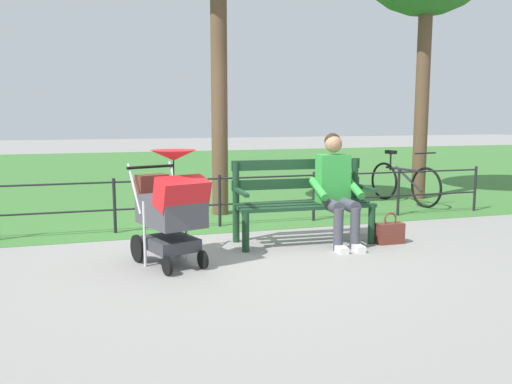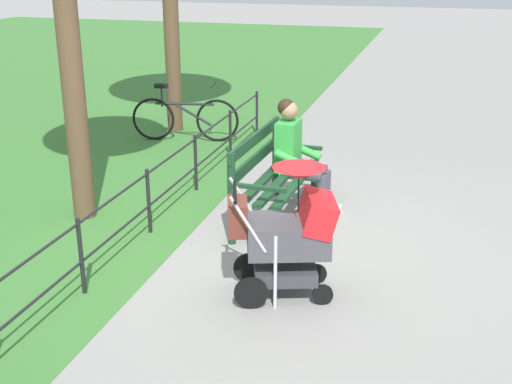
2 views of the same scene
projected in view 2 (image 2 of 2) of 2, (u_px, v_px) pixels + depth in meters
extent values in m
plane|color=gray|center=(262.00, 246.00, 6.64)|extent=(60.00, 60.00, 0.00)
cube|color=#193D23|center=(264.00, 179.00, 7.19)|extent=(1.60, 0.17, 0.04)
cube|color=#193D23|center=(280.00, 181.00, 7.14)|extent=(1.60, 0.17, 0.04)
cube|color=#193D23|center=(296.00, 183.00, 7.08)|extent=(1.60, 0.17, 0.04)
cube|color=#193D23|center=(256.00, 159.00, 7.14)|extent=(1.60, 0.11, 0.12)
cube|color=#193D23|center=(256.00, 139.00, 7.07)|extent=(1.60, 0.11, 0.12)
cylinder|color=#193D23|center=(314.00, 181.00, 7.82)|extent=(0.08, 0.08, 0.45)
cylinder|color=#193D23|center=(276.00, 157.00, 7.88)|extent=(0.08, 0.08, 0.95)
cube|color=#193D23|center=(299.00, 146.00, 7.74)|extent=(0.07, 0.56, 0.04)
cylinder|color=#193D23|center=(278.00, 229.00, 6.49)|extent=(0.08, 0.08, 0.45)
cylinder|color=#193D23|center=(232.00, 199.00, 6.54)|extent=(0.08, 0.08, 0.95)
cube|color=#193D23|center=(258.00, 188.00, 6.41)|extent=(0.07, 0.56, 0.04)
cylinder|color=#42424C|center=(309.00, 169.00, 7.47)|extent=(0.16, 0.41, 0.14)
cylinder|color=#42424C|center=(304.00, 174.00, 7.29)|extent=(0.16, 0.41, 0.14)
cylinder|color=#42424C|center=(326.00, 190.00, 7.49)|extent=(0.11, 0.11, 0.47)
cylinder|color=#42424C|center=(321.00, 196.00, 7.31)|extent=(0.11, 0.11, 0.47)
cube|color=silver|center=(332.00, 208.00, 7.53)|extent=(0.11, 0.22, 0.07)
cube|color=silver|center=(328.00, 214.00, 7.36)|extent=(0.11, 0.22, 0.07)
cube|color=green|center=(288.00, 146.00, 7.35)|extent=(0.37, 0.24, 0.56)
cylinder|color=green|center=(303.00, 150.00, 7.54)|extent=(0.11, 0.43, 0.23)
cylinder|color=green|center=(293.00, 161.00, 7.15)|extent=(0.11, 0.43, 0.23)
sphere|color=#A37556|center=(289.00, 110.00, 7.21)|extent=(0.20, 0.20, 0.20)
sphere|color=black|center=(286.00, 107.00, 7.21)|extent=(0.19, 0.19, 0.19)
cylinder|color=black|center=(249.00, 268.00, 5.88)|extent=(0.12, 0.28, 0.28)
cylinder|color=black|center=(251.00, 293.00, 5.45)|extent=(0.12, 0.28, 0.28)
cylinder|color=black|center=(317.00, 274.00, 5.88)|extent=(0.09, 0.18, 0.18)
cylinder|color=black|center=(322.00, 295.00, 5.53)|extent=(0.09, 0.18, 0.18)
cube|color=#38383D|center=(285.00, 271.00, 5.65)|extent=(0.56, 0.63, 0.12)
cylinder|color=silver|center=(272.00, 249.00, 5.82)|extent=(0.03, 0.03, 0.65)
cylinder|color=silver|center=(275.00, 273.00, 5.39)|extent=(0.03, 0.03, 0.65)
cube|color=#47474C|center=(288.00, 236.00, 5.53)|extent=(0.65, 0.79, 0.28)
cube|color=red|center=(317.00, 213.00, 5.47)|extent=(0.55, 0.44, 0.33)
cylinder|color=black|center=(235.00, 191.00, 5.38)|extent=(0.50, 0.19, 0.03)
cylinder|color=silver|center=(246.00, 204.00, 5.67)|extent=(0.12, 0.29, 0.49)
cylinder|color=silver|center=(248.00, 225.00, 5.24)|extent=(0.12, 0.29, 0.49)
cone|color=red|center=(299.00, 173.00, 5.35)|extent=(0.56, 0.56, 0.10)
cylinder|color=black|center=(298.00, 194.00, 5.41)|extent=(0.01, 0.01, 0.30)
cube|color=brown|center=(238.00, 216.00, 5.46)|extent=(0.35, 0.25, 0.28)
cube|color=brown|center=(322.00, 184.00, 8.03)|extent=(0.32, 0.14, 0.24)
torus|color=brown|center=(323.00, 171.00, 7.97)|extent=(0.16, 0.02, 0.16)
cylinder|color=black|center=(257.00, 113.00, 10.51)|extent=(0.04, 0.04, 0.70)
cylinder|color=black|center=(230.00, 135.00, 9.29)|extent=(0.04, 0.04, 0.70)
cylinder|color=black|center=(196.00, 163.00, 8.06)|extent=(0.04, 0.04, 0.70)
cylinder|color=black|center=(149.00, 201.00, 6.84)|extent=(0.04, 0.04, 0.70)
cylinder|color=black|center=(81.00, 256.00, 5.62)|extent=(0.04, 0.04, 0.70)
cylinder|color=black|center=(147.00, 174.00, 6.74)|extent=(8.14, 0.02, 0.02)
cylinder|color=black|center=(149.00, 206.00, 6.86)|extent=(8.14, 0.02, 0.02)
cylinder|color=brown|center=(171.00, 19.00, 10.28)|extent=(0.24, 0.24, 3.57)
cylinder|color=brown|center=(70.00, 52.00, 6.76)|extent=(0.24, 0.24, 3.62)
torus|color=black|center=(217.00, 121.00, 10.14)|extent=(0.16, 0.66, 0.66)
torus|color=black|center=(153.00, 119.00, 10.23)|extent=(0.16, 0.66, 0.66)
cylinder|color=#232328|center=(185.00, 104.00, 10.10)|extent=(0.21, 0.89, 0.04)
cylinder|color=#232328|center=(191.00, 114.00, 10.14)|extent=(0.16, 0.62, 0.38)
cylinder|color=#232328|center=(162.00, 97.00, 10.09)|extent=(0.03, 0.03, 0.30)
cube|color=black|center=(161.00, 86.00, 10.03)|extent=(0.14, 0.22, 0.06)
cylinder|color=black|center=(213.00, 85.00, 9.95)|extent=(0.44, 0.11, 0.02)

